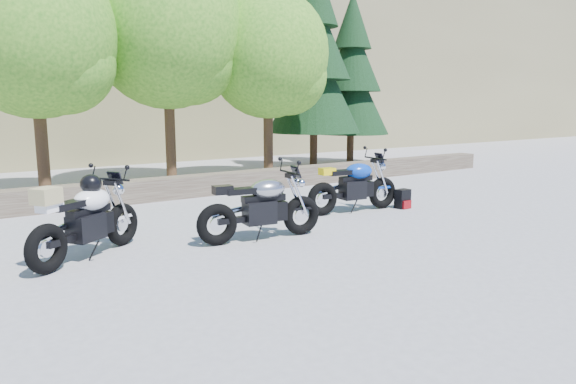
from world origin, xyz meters
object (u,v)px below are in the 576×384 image
object	(u,v)px
blue_bike	(354,186)
backpack	(403,199)
silver_bike	(262,208)
white_bike	(86,218)

from	to	relation	value
blue_bike	backpack	distance (m)	1.21
silver_bike	white_bike	xyz separation A→B (m)	(-2.59, 0.52, 0.06)
white_bike	backpack	xyz separation A→B (m)	(6.44, 0.01, -0.39)
white_bike	backpack	world-z (taller)	white_bike
blue_bike	white_bike	bearing A→B (deg)	-171.17
silver_bike	white_bike	bearing A→B (deg)	175.72
white_bike	blue_bike	distance (m)	5.33
silver_bike	backpack	xyz separation A→B (m)	(3.85, 0.53, -0.33)
blue_bike	backpack	xyz separation A→B (m)	(1.12, -0.30, -0.34)
silver_bike	blue_bike	bearing A→B (deg)	23.98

